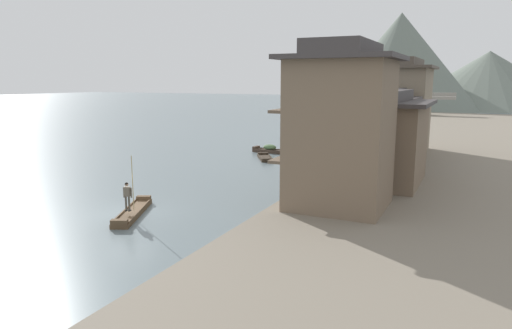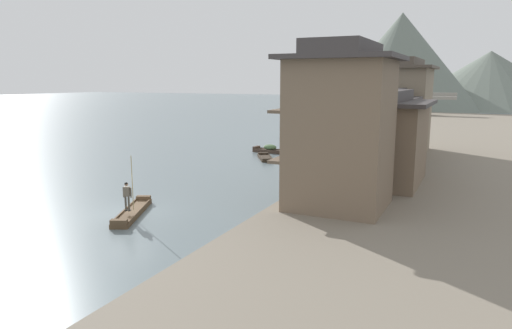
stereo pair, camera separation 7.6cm
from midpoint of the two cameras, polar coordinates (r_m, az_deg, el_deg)
ground_plane at (r=27.41m, az=-15.38°, el=-5.78°), size 400.00×400.00×0.00m
riverbank_right at (r=50.29m, az=24.32°, el=1.37°), size 18.00×110.00×0.69m
boat_foreground_poled at (r=26.86m, az=-15.13°, el=-5.75°), size 3.01×5.10×0.48m
boatman_person at (r=25.72m, az=-15.74°, el=-3.42°), size 0.54×0.34×3.04m
boat_moored_nearest at (r=35.61m, az=5.56°, el=-1.45°), size 0.82×3.98×0.49m
boat_moored_second at (r=47.95m, az=1.67°, el=1.88°), size 3.74×1.46×0.86m
boat_moored_third at (r=56.30m, az=13.67°, el=2.68°), size 1.64×4.11×0.44m
boat_moored_far at (r=71.75m, az=16.34°, el=4.21°), size 1.15×5.08×0.61m
boat_midriver_drifting at (r=44.03m, az=1.09°, el=0.84°), size 2.92×3.74×0.37m
boat_midriver_upstream at (r=52.66m, az=9.79°, el=2.45°), size 1.53×5.26×0.82m
boat_upstream_distant at (r=46.62m, az=10.22°, el=1.32°), size 1.27×5.21×0.65m
house_waterfront_nearest at (r=24.81m, az=10.39°, el=4.54°), size 6.11×5.77×8.74m
house_waterfront_second at (r=31.86m, az=14.59°, el=3.27°), size 7.07×7.86×6.14m
house_waterfront_tall at (r=38.86m, az=15.43°, el=4.50°), size 5.47×5.99×6.14m
house_waterfront_narrow at (r=45.65m, az=17.44°, el=6.85°), size 6.03×8.27×8.74m
stone_bridge at (r=98.54m, az=15.41°, el=7.68°), size 27.64×2.40×5.04m
hill_far_west at (r=142.03m, az=26.83°, el=9.40°), size 48.18×48.18×15.18m
hill_far_centre at (r=123.90m, az=17.36°, el=12.07°), size 39.35×39.35×23.91m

